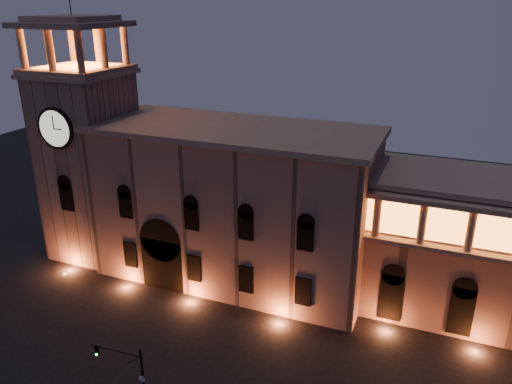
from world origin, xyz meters
TOP-DOWN VIEW (x-y plane):
  - government_building at (-2.08, 21.93)m, footprint 30.80×12.80m
  - clock_tower at (-20.50, 20.98)m, footprint 9.80×9.80m
  - traffic_light at (-0.35, -0.11)m, footprint 4.55×0.69m

SIDE VIEW (x-z plane):
  - traffic_light at x=-0.35m, z-range 0.16..6.40m
  - government_building at x=-2.08m, z-range -0.03..17.57m
  - clock_tower at x=-20.50m, z-range -3.70..28.70m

